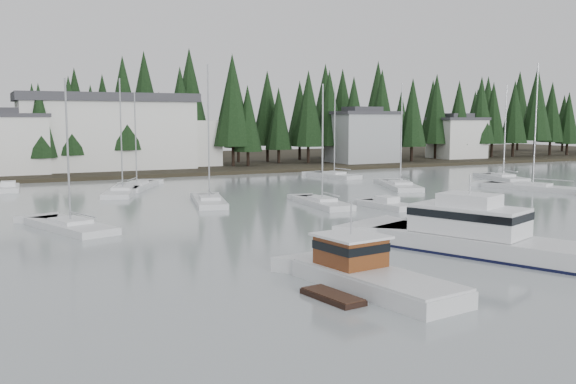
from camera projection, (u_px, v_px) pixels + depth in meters
name	position (u px, v px, depth m)	size (l,w,h in m)	color
far_shore_land	(122.00, 165.00, 109.24)	(240.00, 54.00, 1.00)	black
conifer_treeline	(137.00, 169.00, 99.41)	(200.00, 22.00, 20.00)	black
house_west	(12.00, 143.00, 84.82)	(9.54, 7.42, 8.75)	silver
house_east_a	(362.00, 136.00, 107.30)	(10.60, 8.48, 9.25)	#999EA0
house_east_b	(457.00, 137.00, 118.68)	(9.54, 7.42, 8.25)	silver
harbor_inn	(121.00, 132.00, 94.20)	(29.50, 11.50, 10.90)	silver
lobster_boat_brown	(368.00, 278.00, 29.63)	(5.52, 9.47, 4.51)	silver
cabin_cruiser_center	(475.00, 239.00, 37.61)	(8.34, 12.99, 5.35)	silver
sailboat_0	(71.00, 229.00, 45.57)	(5.64, 9.43, 11.20)	silver
sailboat_3	(533.00, 189.00, 70.86)	(6.19, 11.23, 14.34)	silver
sailboat_4	(503.00, 179.00, 82.31)	(4.86, 8.75, 12.65)	silver
sailboat_6	(137.00, 188.00, 72.06)	(6.74, 9.30, 11.34)	silver
sailboat_7	(210.00, 203.00, 58.90)	(4.42, 8.62, 13.23)	silver
sailboat_8	(400.00, 187.00, 72.71)	(6.19, 9.88, 12.29)	silver
sailboat_9	(322.00, 205.00, 57.97)	(3.15, 8.70, 11.44)	silver
sailboat_10	(334.00, 177.00, 85.54)	(4.11, 8.47, 12.86)	silver
sailboat_13	(123.00, 193.00, 67.39)	(6.26, 11.14, 12.51)	silver
runabout_1	(387.00, 206.00, 56.51)	(2.95, 5.78, 1.42)	silver
runabout_3	(8.00, 189.00, 69.88)	(2.59, 5.83, 1.42)	silver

